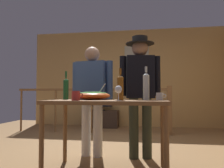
{
  "coord_description": "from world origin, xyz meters",
  "views": [
    {
      "loc": [
        0.62,
        -3.44,
        0.87
      ],
      "look_at": [
        0.16,
        -0.59,
        1.0
      ],
      "focal_mm": 36.66,
      "sensor_mm": 36.0,
      "label": 1
    }
  ],
  "objects_px": {
    "person_standing_right": "(140,85)",
    "wine_bottle_amber": "(120,87)",
    "wine_bottle_clear": "(146,86)",
    "stair_railing": "(116,103)",
    "serving_table": "(107,108)",
    "tv_console": "(101,119)",
    "wine_bottle_green": "(66,88)",
    "mug_white": "(160,96)",
    "flat_screen_tv": "(101,101)",
    "wine_glass": "(118,90)",
    "mug_red": "(76,96)",
    "person_standing_left": "(92,91)",
    "salad_bowl": "(93,95)",
    "framed_picture": "(137,60)"
  },
  "relations": [
    {
      "from": "tv_console",
      "to": "mug_white",
      "type": "bearing_deg",
      "value": -66.39
    },
    {
      "from": "serving_table",
      "to": "wine_bottle_clear",
      "type": "xyz_separation_m",
      "value": [
        0.43,
        0.04,
        0.25
      ]
    },
    {
      "from": "wine_glass",
      "to": "wine_bottle_green",
      "type": "distance_m",
      "value": 0.83
    },
    {
      "from": "person_standing_left",
      "to": "wine_bottle_amber",
      "type": "bearing_deg",
      "value": 136.18
    },
    {
      "from": "stair_railing",
      "to": "mug_white",
      "type": "xyz_separation_m",
      "value": [
        0.86,
        -2.27,
        0.16
      ]
    },
    {
      "from": "flat_screen_tv",
      "to": "person_standing_right",
      "type": "xyz_separation_m",
      "value": [
        1.13,
        -2.75,
        0.29
      ]
    },
    {
      "from": "wine_bottle_green",
      "to": "mug_white",
      "type": "xyz_separation_m",
      "value": [
        1.17,
        0.01,
        -0.1
      ]
    },
    {
      "from": "salad_bowl",
      "to": "mug_red",
      "type": "height_order",
      "value": "salad_bowl"
    },
    {
      "from": "wine_glass",
      "to": "wine_bottle_clear",
      "type": "relative_size",
      "value": 0.42
    },
    {
      "from": "salad_bowl",
      "to": "person_standing_right",
      "type": "relative_size",
      "value": 0.25
    },
    {
      "from": "wine_glass",
      "to": "wine_bottle_clear",
      "type": "height_order",
      "value": "wine_bottle_clear"
    },
    {
      "from": "salad_bowl",
      "to": "wine_bottle_green",
      "type": "height_order",
      "value": "wine_bottle_green"
    },
    {
      "from": "wine_glass",
      "to": "tv_console",
      "type": "bearing_deg",
      "value": 104.7
    },
    {
      "from": "serving_table",
      "to": "wine_bottle_green",
      "type": "distance_m",
      "value": 0.67
    },
    {
      "from": "tv_console",
      "to": "mug_white",
      "type": "distance_m",
      "value": 3.51
    },
    {
      "from": "stair_railing",
      "to": "wine_bottle_clear",
      "type": "xyz_separation_m",
      "value": [
        0.7,
        -2.49,
        0.28
      ]
    },
    {
      "from": "wine_bottle_green",
      "to": "wine_bottle_amber",
      "type": "bearing_deg",
      "value": -20.38
    },
    {
      "from": "stair_railing",
      "to": "person_standing_right",
      "type": "height_order",
      "value": "person_standing_right"
    },
    {
      "from": "tv_console",
      "to": "flat_screen_tv",
      "type": "height_order",
      "value": "flat_screen_tv"
    },
    {
      "from": "flat_screen_tv",
      "to": "wine_bottle_green",
      "type": "bearing_deg",
      "value": -86.18
    },
    {
      "from": "wine_bottle_amber",
      "to": "wine_bottle_clear",
      "type": "relative_size",
      "value": 0.94
    },
    {
      "from": "wine_glass",
      "to": "person_standing_right",
      "type": "height_order",
      "value": "person_standing_right"
    },
    {
      "from": "flat_screen_tv",
      "to": "wine_bottle_green",
      "type": "height_order",
      "value": "wine_bottle_green"
    },
    {
      "from": "tv_console",
      "to": "wine_bottle_green",
      "type": "bearing_deg",
      "value": -86.22
    },
    {
      "from": "wine_bottle_green",
      "to": "mug_white",
      "type": "relative_size",
      "value": 2.98
    },
    {
      "from": "wine_glass",
      "to": "person_standing_right",
      "type": "bearing_deg",
      "value": 76.35
    },
    {
      "from": "serving_table",
      "to": "wine_glass",
      "type": "relative_size",
      "value": 8.38
    },
    {
      "from": "tv_console",
      "to": "wine_bottle_clear",
      "type": "distance_m",
      "value": 3.68
    },
    {
      "from": "wine_glass",
      "to": "mug_white",
      "type": "distance_m",
      "value": 0.61
    },
    {
      "from": "flat_screen_tv",
      "to": "framed_picture",
      "type": "bearing_deg",
      "value": 19.29
    },
    {
      "from": "wine_bottle_green",
      "to": "wine_bottle_amber",
      "type": "height_order",
      "value": "wine_bottle_green"
    },
    {
      "from": "serving_table",
      "to": "person_standing_left",
      "type": "relative_size",
      "value": 0.85
    },
    {
      "from": "wine_bottle_clear",
      "to": "framed_picture",
      "type": "bearing_deg",
      "value": 94.76
    },
    {
      "from": "stair_railing",
      "to": "salad_bowl",
      "type": "relative_size",
      "value": 8.65
    },
    {
      "from": "tv_console",
      "to": "mug_red",
      "type": "bearing_deg",
      "value": -82.25
    },
    {
      "from": "wine_bottle_clear",
      "to": "mug_red",
      "type": "xyz_separation_m",
      "value": [
        -0.73,
        -0.24,
        -0.11
      ]
    },
    {
      "from": "flat_screen_tv",
      "to": "person_standing_right",
      "type": "height_order",
      "value": "person_standing_right"
    },
    {
      "from": "flat_screen_tv",
      "to": "serving_table",
      "type": "xyz_separation_m",
      "value": [
        0.79,
        -3.39,
        0.02
      ]
    },
    {
      "from": "wine_bottle_amber",
      "to": "tv_console",
      "type": "bearing_deg",
      "value": 105.29
    },
    {
      "from": "wine_bottle_green",
      "to": "person_standing_right",
      "type": "bearing_deg",
      "value": 23.15
    },
    {
      "from": "flat_screen_tv",
      "to": "person_standing_left",
      "type": "relative_size",
      "value": 0.38
    },
    {
      "from": "wine_bottle_amber",
      "to": "person_standing_right",
      "type": "height_order",
      "value": "person_standing_right"
    },
    {
      "from": "wine_bottle_clear",
      "to": "mug_red",
      "type": "distance_m",
      "value": 0.78
    },
    {
      "from": "mug_red",
      "to": "mug_white",
      "type": "height_order",
      "value": "mug_red"
    },
    {
      "from": "person_standing_right",
      "to": "wine_bottle_amber",
      "type": "bearing_deg",
      "value": 64.16
    },
    {
      "from": "serving_table",
      "to": "mug_white",
      "type": "bearing_deg",
      "value": 23.75
    },
    {
      "from": "tv_console",
      "to": "serving_table",
      "type": "distance_m",
      "value": 3.55
    },
    {
      "from": "flat_screen_tv",
      "to": "salad_bowl",
      "type": "xyz_separation_m",
      "value": [
        0.59,
        -3.27,
        0.16
      ]
    },
    {
      "from": "tv_console",
      "to": "flat_screen_tv",
      "type": "distance_m",
      "value": 0.48
    },
    {
      "from": "wine_bottle_green",
      "to": "mug_red",
      "type": "height_order",
      "value": "wine_bottle_green"
    }
  ]
}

